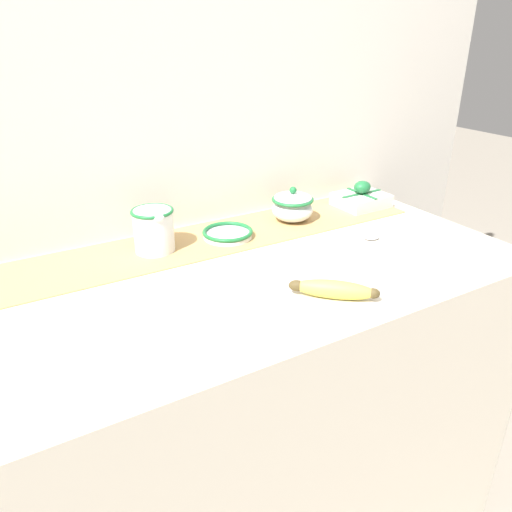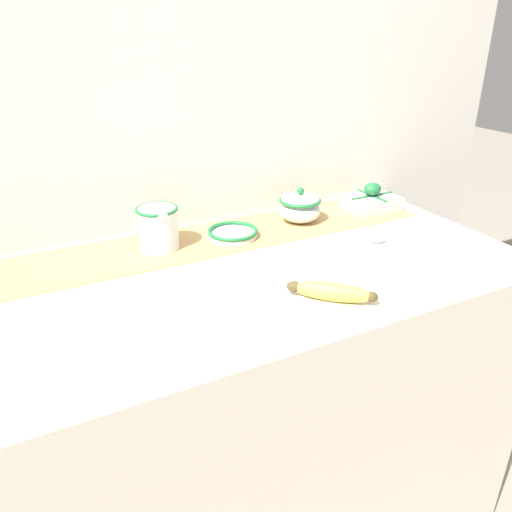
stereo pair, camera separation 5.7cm
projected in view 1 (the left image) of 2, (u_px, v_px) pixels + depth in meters
countertop at (229, 430)px, 1.28m from camera, size 1.40×0.64×0.89m
back_wall at (157, 109)px, 1.22m from camera, size 2.20×0.04×2.40m
table_runner at (187, 244)px, 1.25m from camera, size 1.29×0.22×0.00m
cream_pitcher at (153, 228)px, 1.18m from camera, size 0.10×0.12×0.11m
sugar_bowl at (293, 206)px, 1.37m from camera, size 0.12×0.12×0.10m
small_dish at (228, 233)px, 1.28m from camera, size 0.13×0.13×0.02m
banana at (334, 289)px, 0.99m from camera, size 0.15×0.14×0.04m
spoon at (367, 238)px, 1.27m from camera, size 0.19×0.06×0.01m
gift_box at (361, 198)px, 1.49m from camera, size 0.15×0.13×0.08m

